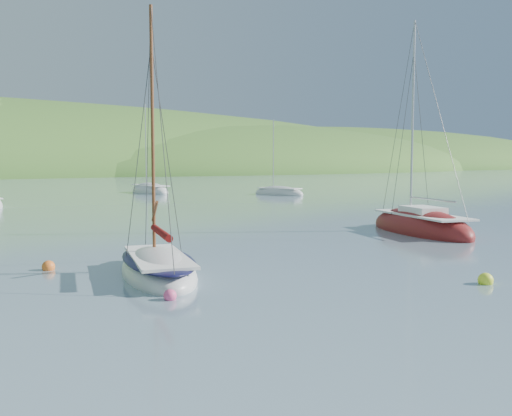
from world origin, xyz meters
TOP-DOWN VIEW (x-y plane):
  - ground at (0.00, 0.00)m, footprint 700.00×700.00m
  - daysailer_white at (-5.41, 5.55)m, footprint 4.04×6.93m
  - sloop_red at (11.58, 8.39)m, footprint 5.38×9.09m
  - distant_sloop_b at (14.58, 52.28)m, footprint 3.02×8.29m
  - distant_sloop_d at (25.45, 40.52)m, footprint 4.24×7.01m
  - mooring_buoys at (2.09, 4.75)m, footprint 20.77×10.81m

SIDE VIEW (x-z plane):
  - ground at x=0.00m, z-range 0.00..0.00m
  - mooring_buoys at x=2.09m, z-range -0.12..0.36m
  - distant_sloop_d at x=25.45m, z-range -4.56..4.89m
  - distant_sloop_b at x=14.58m, z-range -5.69..6.08m
  - daysailer_white at x=-5.41m, z-range -4.79..5.24m
  - sloop_red at x=11.58m, z-range -6.13..6.60m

